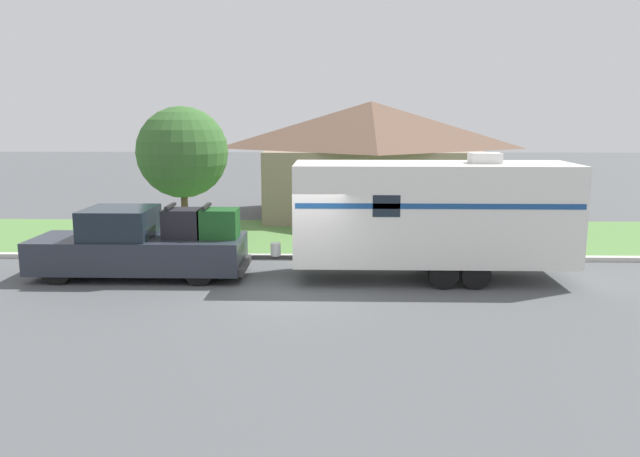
{
  "coord_description": "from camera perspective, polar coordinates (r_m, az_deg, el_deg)",
  "views": [
    {
      "loc": [
        1.0,
        -15.36,
        4.5
      ],
      "look_at": [
        0.57,
        1.51,
        1.4
      ],
      "focal_mm": 35.0,
      "sensor_mm": 36.0,
      "label": 1
    }
  ],
  "objects": [
    {
      "name": "pickup_truck",
      "position": [
        18.08,
        -15.99,
        -1.5
      ],
      "size": [
        5.92,
        2.02,
        2.05
      ],
      "color": "black",
      "rests_on": "ground_plane"
    },
    {
      "name": "ground_plane",
      "position": [
        16.04,
        -2.18,
        -5.89
      ],
      "size": [
        120.0,
        120.0,
        0.0
      ],
      "primitive_type": "plane",
      "color": "#515456"
    },
    {
      "name": "curb_strip",
      "position": [
        19.64,
        -1.49,
        -2.63
      ],
      "size": [
        80.0,
        0.3,
        0.14
      ],
      "color": "beige",
      "rests_on": "ground_plane"
    },
    {
      "name": "lawn_strip",
      "position": [
        23.22,
        -1.02,
        -0.73
      ],
      "size": [
        80.0,
        7.0,
        0.03
      ],
      "color": "#568442",
      "rests_on": "ground_plane"
    },
    {
      "name": "mailbox",
      "position": [
        20.43,
        5.49,
        0.44
      ],
      "size": [
        0.48,
        0.2,
        1.28
      ],
      "color": "brown",
      "rests_on": "ground_plane"
    },
    {
      "name": "travel_trailer",
      "position": [
        17.28,
        10.27,
        1.43
      ],
      "size": [
        8.74,
        2.35,
        3.48
      ],
      "color": "black",
      "rests_on": "ground_plane"
    },
    {
      "name": "tree_in_yard",
      "position": [
        22.51,
        -12.46,
        6.81
      ],
      "size": [
        3.2,
        3.2,
        4.79
      ],
      "color": "brown",
      "rests_on": "ground_plane"
    },
    {
      "name": "house_across_street",
      "position": [
        28.1,
        4.64,
        6.55
      ],
      "size": [
        9.8,
        6.94,
        5.06
      ],
      "color": "gray",
      "rests_on": "ground_plane"
    }
  ]
}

